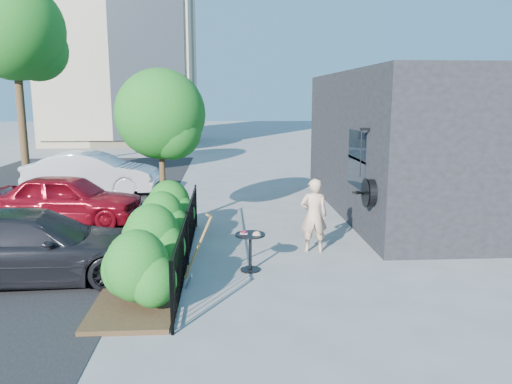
{
  "coord_description": "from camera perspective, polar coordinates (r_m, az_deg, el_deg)",
  "views": [
    {
      "loc": [
        -0.73,
        -9.61,
        3.31
      ],
      "look_at": [
        -0.05,
        1.4,
        1.2
      ],
      "focal_mm": 35.0,
      "sensor_mm": 36.0,
      "label": 1
    }
  ],
  "objects": [
    {
      "name": "shop_building",
      "position": [
        15.47,
        20.29,
        5.3
      ],
      "size": [
        6.22,
        9.0,
        4.0
      ],
      "color": "black",
      "rests_on": "ground"
    },
    {
      "name": "ground",
      "position": [
        10.19,
        0.76,
        -8.13
      ],
      "size": [
        120.0,
        120.0,
        0.0
      ],
      "primitive_type": "plane",
      "color": "gray",
      "rests_on": "ground"
    },
    {
      "name": "car_darkgrey",
      "position": [
        9.98,
        -24.11,
        -5.64
      ],
      "size": [
        4.57,
        2.18,
        1.29
      ],
      "primitive_type": "imported",
      "rotation": [
        0.0,
        0.0,
        1.66
      ],
      "color": "black",
      "rests_on": "ground"
    },
    {
      "name": "car_red",
      "position": [
        14.05,
        -20.67,
        -0.74
      ],
      "size": [
        4.06,
        2.05,
        1.32
      ],
      "primitive_type": "imported",
      "rotation": [
        0.0,
        0.0,
        1.44
      ],
      "color": "maroon",
      "rests_on": "ground"
    },
    {
      "name": "planting_bed",
      "position": [
        10.25,
        -11.72,
        -8.0
      ],
      "size": [
        1.3,
        6.0,
        0.08
      ],
      "primitive_type": "cube",
      "color": "#382616",
      "rests_on": "ground"
    },
    {
      "name": "shrubs",
      "position": [
        10.15,
        -11.22,
        -4.29
      ],
      "size": [
        1.1,
        5.6,
        1.24
      ],
      "color": "#16631A",
      "rests_on": "ground"
    },
    {
      "name": "street_tree_far",
      "position": [
        25.43,
        -25.76,
        15.68
      ],
      "size": [
        4.4,
        4.4,
        8.28
      ],
      "color": "#3F2B19",
      "rests_on": "ground"
    },
    {
      "name": "woman",
      "position": [
        10.8,
        6.62,
        -2.67
      ],
      "size": [
        0.61,
        0.42,
        1.61
      ],
      "primitive_type": "imported",
      "rotation": [
        0.0,
        0.0,
        3.09
      ],
      "color": "tan",
      "rests_on": "ground"
    },
    {
      "name": "patio_tree",
      "position": [
        12.47,
        -10.59,
        8.14
      ],
      "size": [
        2.2,
        2.2,
        3.94
      ],
      "color": "#3F2B19",
      "rests_on": "ground"
    },
    {
      "name": "car_silver",
      "position": [
        18.03,
        -18.15,
        2.07
      ],
      "size": [
        4.52,
        1.77,
        1.47
      ],
      "primitive_type": "imported",
      "rotation": [
        0.0,
        0.0,
        1.52
      ],
      "color": "silver",
      "rests_on": "ground"
    },
    {
      "name": "fence",
      "position": [
        10.02,
        -7.86,
        -5.2
      ],
      "size": [
        0.05,
        6.05,
        1.1
      ],
      "color": "black",
      "rests_on": "ground"
    },
    {
      "name": "shovel",
      "position": [
        8.85,
        -6.83,
        -7.1
      ],
      "size": [
        0.53,
        0.18,
        1.36
      ],
      "color": "brown",
      "rests_on": "ground"
    },
    {
      "name": "cafe_table",
      "position": [
        9.63,
        -0.65,
        -6.11
      ],
      "size": [
        0.58,
        0.58,
        0.78
      ],
      "rotation": [
        0.0,
        0.0,
        -0.17
      ],
      "color": "black",
      "rests_on": "ground"
    }
  ]
}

